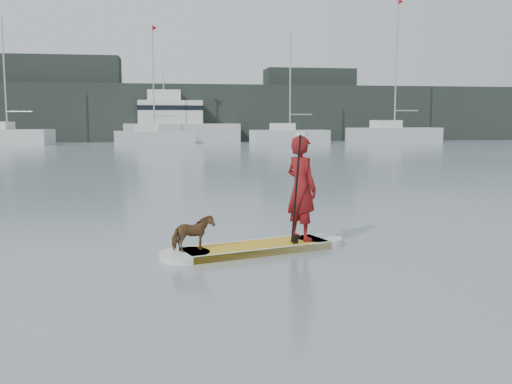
{
  "coord_description": "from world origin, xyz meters",
  "views": [
    {
      "loc": [
        1.93,
        -10.26,
        2.16
      ],
      "look_at": [
        3.36,
        -1.06,
        1.0
      ],
      "focal_mm": 40.0,
      "sensor_mm": 36.0,
      "label": 1
    }
  ],
  "objects": [
    {
      "name": "ground",
      "position": [
        0.0,
        0.0,
        0.0
      ],
      "size": [
        140.0,
        140.0,
        0.0
      ],
      "primitive_type": "plane",
      "color": "slate",
      "rests_on": "ground"
    },
    {
      "name": "paddleboard",
      "position": [
        3.36,
        -1.06,
        0.06
      ],
      "size": [
        3.18,
        1.55,
        0.12
      ],
      "rotation": [
        0.0,
        0.0,
        0.3
      ],
      "color": "gold",
      "rests_on": "ground"
    },
    {
      "name": "paddler",
      "position": [
        4.18,
        -0.8,
        1.02
      ],
      "size": [
        0.7,
        0.78,
        1.79
      ],
      "primitive_type": "imported",
      "rotation": [
        0.0,
        0.0,
        2.09
      ],
      "color": "maroon",
      "rests_on": "paddleboard"
    },
    {
      "name": "white_cap",
      "position": [
        4.18,
        -0.8,
        1.95
      ],
      "size": [
        0.22,
        0.22,
        0.07
      ],
      "primitive_type": "cylinder",
      "color": "silver",
      "rests_on": "paddler"
    },
    {
      "name": "dog",
      "position": [
        2.3,
        -1.39,
        0.4
      ],
      "size": [
        0.73,
        0.55,
        0.56
      ],
      "primitive_type": "imported",
      "rotation": [
        0.0,
        0.0,
        1.99
      ],
      "color": "#50321B",
      "rests_on": "paddleboard"
    },
    {
      "name": "paddle",
      "position": [
        4.02,
        -1.1,
        0.8
      ],
      "size": [
        0.12,
        0.29,
        2.0
      ],
      "rotation": [
        0.0,
        0.0,
        0.3
      ],
      "color": "black",
      "rests_on": "ground"
    },
    {
      "name": "sailboat_c",
      "position": [
        -12.49,
        44.51,
        0.83
      ],
      "size": [
        8.19,
        4.16,
        11.23
      ],
      "rotation": [
        0.0,
        0.0,
        -0.21
      ],
      "color": "silver",
      "rests_on": "ground"
    },
    {
      "name": "sailboat_d",
      "position": [
        0.66,
        44.43,
        0.78
      ],
      "size": [
        7.61,
        3.03,
        10.93
      ],
      "rotation": [
        0.0,
        0.0,
        0.1
      ],
      "color": "silver",
      "rests_on": "ground"
    },
    {
      "name": "sailboat_e",
      "position": [
        13.51,
        43.65,
        0.77
      ],
      "size": [
        7.67,
        3.25,
        10.79
      ],
      "rotation": [
        0.0,
        0.0,
        0.11
      ],
      "color": "silver",
      "rests_on": "ground"
    },
    {
      "name": "sailboat_f",
      "position": [
        24.32,
        44.3,
        0.95
      ],
      "size": [
        9.61,
        3.75,
        14.03
      ],
      "rotation": [
        0.0,
        0.0,
        0.11
      ],
      "color": "silver",
      "rests_on": "ground"
    },
    {
      "name": "motor_yacht_a",
      "position": [
        2.84,
        48.49,
        1.95
      ],
      "size": [
        11.75,
        4.28,
        6.93
      ],
      "rotation": [
        0.0,
        0.0,
        0.06
      ],
      "color": "silver",
      "rests_on": "ground"
    },
    {
      "name": "shore_mass",
      "position": [
        0.0,
        53.0,
        3.0
      ],
      "size": [
        90.0,
        6.0,
        6.0
      ],
      "primitive_type": "cube",
      "color": "black",
      "rests_on": "ground"
    },
    {
      "name": "shore_building_west",
      "position": [
        -10.0,
        54.0,
        4.5
      ],
      "size": [
        14.0,
        4.0,
        9.0
      ],
      "primitive_type": "cube",
      "color": "black",
      "rests_on": "ground"
    },
    {
      "name": "shore_building_east",
      "position": [
        18.0,
        54.0,
        4.0
      ],
      "size": [
        10.0,
        4.0,
        8.0
      ],
      "primitive_type": "cube",
      "color": "black",
      "rests_on": "ground"
    }
  ]
}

